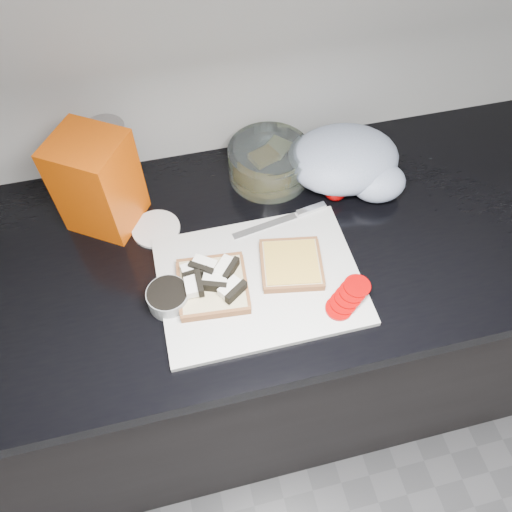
# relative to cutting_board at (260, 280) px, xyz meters

# --- Properties ---
(base_cabinet) EXTENTS (3.50, 0.60, 0.86)m
(base_cabinet) POSITION_rel_cutting_board_xyz_m (0.02, 0.10, -0.48)
(base_cabinet) COLOR black
(base_cabinet) RESTS_ON ground
(countertop) EXTENTS (3.50, 0.64, 0.04)m
(countertop) POSITION_rel_cutting_board_xyz_m (0.02, 0.10, -0.03)
(countertop) COLOR black
(countertop) RESTS_ON base_cabinet
(cutting_board) EXTENTS (0.40, 0.30, 0.01)m
(cutting_board) POSITION_rel_cutting_board_xyz_m (0.00, 0.00, 0.00)
(cutting_board) COLOR silver
(cutting_board) RESTS_ON countertop
(bread_left) EXTENTS (0.15, 0.15, 0.04)m
(bread_left) POSITION_rel_cutting_board_xyz_m (-0.10, 0.00, 0.02)
(bread_left) COLOR beige
(bread_left) RESTS_ON cutting_board
(bread_right) EXTENTS (0.15, 0.15, 0.02)m
(bread_right) POSITION_rel_cutting_board_xyz_m (0.07, 0.01, 0.01)
(bread_right) COLOR beige
(bread_right) RESTS_ON cutting_board
(tomato_slices) EXTENTS (0.11, 0.09, 0.02)m
(tomato_slices) POSITION_rel_cutting_board_xyz_m (0.15, -0.09, 0.02)
(tomato_slices) COLOR #9B0304
(tomato_slices) RESTS_ON cutting_board
(knife) EXTENTS (0.22, 0.05, 0.01)m
(knife) POSITION_rel_cutting_board_xyz_m (0.11, 0.14, 0.01)
(knife) COLOR silver
(knife) RESTS_ON cutting_board
(seed_tub) EXTENTS (0.08, 0.08, 0.04)m
(seed_tub) POSITION_rel_cutting_board_xyz_m (-0.18, -0.01, 0.02)
(seed_tub) COLOR gray
(seed_tub) RESTS_ON countertop
(tub_lid) EXTENTS (0.12, 0.12, 0.01)m
(tub_lid) POSITION_rel_cutting_board_xyz_m (-0.19, 0.18, -0.00)
(tub_lid) COLOR silver
(tub_lid) RESTS_ON countertop
(glass_bowl) EXTENTS (0.19, 0.19, 0.08)m
(glass_bowl) POSITION_rel_cutting_board_xyz_m (0.09, 0.29, 0.03)
(glass_bowl) COLOR silver
(glass_bowl) RESTS_ON countertop
(bread_bag) EXTENTS (0.19, 0.18, 0.22)m
(bread_bag) POSITION_rel_cutting_board_xyz_m (-0.28, 0.24, 0.10)
(bread_bag) COLOR #D04403
(bread_bag) RESTS_ON countertop
(steel_canister) EXTENTS (0.08, 0.08, 0.20)m
(steel_canister) POSITION_rel_cutting_board_xyz_m (-0.24, 0.30, 0.09)
(steel_canister) COLOR #ADAEB2
(steel_canister) RESTS_ON countertop
(grocery_bag) EXTENTS (0.26, 0.23, 0.11)m
(grocery_bag) POSITION_rel_cutting_board_xyz_m (0.26, 0.23, 0.05)
(grocery_bag) COLOR #B0BFD9
(grocery_bag) RESTS_ON countertop
(whole_tomatoes) EXTENTS (0.05, 0.05, 0.05)m
(whole_tomatoes) POSITION_rel_cutting_board_xyz_m (0.22, 0.18, 0.02)
(whole_tomatoes) COLOR #9B0304
(whole_tomatoes) RESTS_ON countertop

